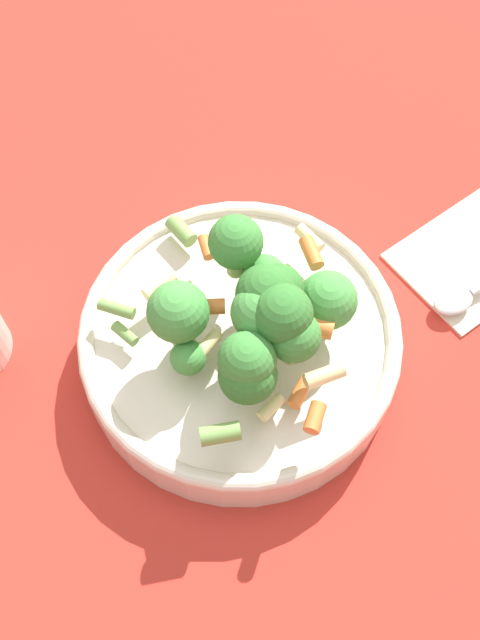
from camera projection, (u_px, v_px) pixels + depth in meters
name	position (u px, v px, depth m)	size (l,w,h in m)	color
ground_plane	(240.00, 355.00, 0.63)	(3.00, 3.00, 0.00)	#B72D23
bowl	(240.00, 341.00, 0.61)	(0.26, 0.26, 0.05)	beige
pasta_salad	(256.00, 315.00, 0.54)	(0.20, 0.21, 0.09)	#8CB766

